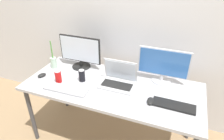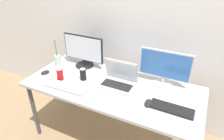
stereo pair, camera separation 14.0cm
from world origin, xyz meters
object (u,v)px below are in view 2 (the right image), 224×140
object	(u,v)px
mouse_by_keyboard	(45,72)
keyboard_main	(172,109)
work_desk	(112,90)
mouse_by_laptop	(148,103)
bamboo_vase	(58,60)
monitor_left	(83,51)
monitor_center	(165,67)
soda_can_near_keyboard	(60,74)
soda_can_by_laptop	(83,74)
laptop_silver	(119,80)
keyboard_aux	(66,87)

from	to	relation	value
mouse_by_keyboard	keyboard_main	bearing A→B (deg)	20.33
work_desk	mouse_by_laptop	bearing A→B (deg)	-16.97
work_desk	bamboo_vase	xyz separation A→B (m)	(-0.77, 0.11, 0.13)
monitor_left	bamboo_vase	xyz separation A→B (m)	(-0.29, -0.13, -0.12)
keyboard_main	mouse_by_keyboard	world-z (taller)	mouse_by_keyboard
work_desk	monitor_center	distance (m)	0.57
mouse_by_keyboard	soda_can_near_keyboard	bearing A→B (deg)	14.32
soda_can_by_laptop	mouse_by_laptop	bearing A→B (deg)	-7.75
monitor_left	soda_can_by_laptop	distance (m)	0.33
monitor_left	laptop_silver	distance (m)	0.58
work_desk	bamboo_vase	world-z (taller)	bamboo_vase
monitor_left	laptop_silver	world-z (taller)	monitor_left
monitor_left	mouse_by_keyboard	xyz separation A→B (m)	(-0.29, -0.35, -0.18)
monitor_center	bamboo_vase	world-z (taller)	monitor_center
monitor_center	work_desk	bearing A→B (deg)	-149.52
monitor_center	mouse_by_keyboard	bearing A→B (deg)	-162.99
keyboard_main	monitor_center	bearing A→B (deg)	115.10
mouse_by_keyboard	mouse_by_laptop	size ratio (longest dim) A/B	0.88
soda_can_by_laptop	bamboo_vase	xyz separation A→B (m)	(-0.44, 0.13, 0.01)
soda_can_by_laptop	bamboo_vase	world-z (taller)	bamboo_vase
soda_can_near_keyboard	soda_can_by_laptop	distance (m)	0.24
monitor_center	keyboard_main	bearing A→B (deg)	-65.72
work_desk	mouse_by_keyboard	distance (m)	0.78
work_desk	keyboard_aux	xyz separation A→B (m)	(-0.39, -0.24, 0.07)
monitor_center	soda_can_near_keyboard	world-z (taller)	monitor_center
monitor_center	mouse_by_keyboard	world-z (taller)	monitor_center
soda_can_near_keyboard	keyboard_main	bearing A→B (deg)	1.38
monitor_center	soda_can_by_laptop	world-z (taller)	monitor_center
monitor_center	keyboard_main	size ratio (longest dim) A/B	1.37
keyboard_aux	mouse_by_laptop	world-z (taller)	mouse_by_laptop
work_desk	soda_can_by_laptop	world-z (taller)	soda_can_by_laptop
work_desk	mouse_by_laptop	xyz separation A→B (m)	(0.41, -0.13, 0.08)
monitor_center	soda_can_near_keyboard	distance (m)	1.07
monitor_center	soda_can_near_keyboard	bearing A→B (deg)	-158.08
mouse_by_keyboard	mouse_by_laptop	xyz separation A→B (m)	(1.19, -0.02, 0.00)
laptop_silver	mouse_by_keyboard	distance (m)	0.84
work_desk	laptop_silver	xyz separation A→B (m)	(0.05, 0.05, 0.12)
mouse_by_laptop	monitor_left	bearing A→B (deg)	151.66
monitor_center	bamboo_vase	bearing A→B (deg)	-172.77
mouse_by_keyboard	bamboo_vase	xyz separation A→B (m)	(0.00, 0.22, 0.06)
keyboard_main	bamboo_vase	size ratio (longest dim) A/B	1.11
soda_can_near_keyboard	bamboo_vase	xyz separation A→B (m)	(-0.23, 0.24, 0.01)
mouse_by_laptop	monitor_center	bearing A→B (deg)	79.18
monitor_center	mouse_by_keyboard	distance (m)	1.28
keyboard_main	bamboo_vase	world-z (taller)	bamboo_vase
keyboard_aux	keyboard_main	bearing A→B (deg)	5.96
work_desk	keyboard_main	size ratio (longest dim) A/B	4.83
soda_can_by_laptop	work_desk	bearing A→B (deg)	4.61
keyboard_aux	soda_can_near_keyboard	world-z (taller)	soda_can_near_keyboard
laptop_silver	soda_can_by_laptop	distance (m)	0.38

